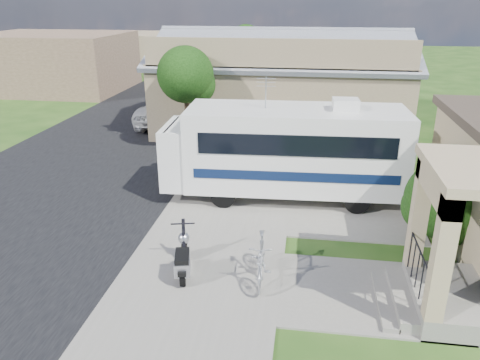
# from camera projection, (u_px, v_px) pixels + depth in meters

# --- Properties ---
(ground) EXTENTS (120.00, 120.00, 0.00)m
(ground) POSITION_uv_depth(u_px,v_px,m) (245.00, 262.00, 12.20)
(ground) COLOR #1B3F11
(street_slab) EXTENTS (9.00, 80.00, 0.02)m
(street_slab) POSITION_uv_depth(u_px,v_px,m) (119.00, 141.00, 22.42)
(street_slab) COLOR black
(street_slab) RESTS_ON ground
(sidewalk_slab) EXTENTS (4.00, 80.00, 0.06)m
(sidewalk_slab) POSITION_uv_depth(u_px,v_px,m) (253.00, 146.00, 21.53)
(sidewalk_slab) COLOR slate
(sidewalk_slab) RESTS_ON ground
(driveway_slab) EXTENTS (7.00, 6.00, 0.05)m
(driveway_slab) POSITION_uv_depth(u_px,v_px,m) (306.00, 196.00, 16.13)
(driveway_slab) COLOR slate
(driveway_slab) RESTS_ON ground
(walk_slab) EXTENTS (4.00, 3.00, 0.05)m
(walk_slab) POSITION_uv_depth(u_px,v_px,m) (367.00, 294.00, 10.86)
(walk_slab) COLOR slate
(walk_slab) RESTS_ON ground
(warehouse) EXTENTS (12.50, 8.40, 5.04)m
(warehouse) POSITION_uv_depth(u_px,v_px,m) (282.00, 88.00, 24.32)
(warehouse) COLOR #7F684F
(warehouse) RESTS_ON ground
(distant_bldg_far) EXTENTS (10.00, 8.00, 4.00)m
(distant_bldg_far) POSITION_uv_depth(u_px,v_px,m) (55.00, 62.00, 34.03)
(distant_bldg_far) COLOR brown
(distant_bldg_far) RESTS_ON ground
(distant_bldg_near) EXTENTS (8.00, 7.00, 3.20)m
(distant_bldg_near) POSITION_uv_depth(u_px,v_px,m) (139.00, 50.00, 44.95)
(distant_bldg_near) COLOR #7F684F
(distant_bldg_near) RESTS_ON ground
(street_tree_a) EXTENTS (2.44, 2.40, 4.58)m
(street_tree_a) POSITION_uv_depth(u_px,v_px,m) (188.00, 77.00, 19.84)
(street_tree_a) COLOR black
(street_tree_a) RESTS_ON ground
(street_tree_b) EXTENTS (2.44, 2.40, 4.73)m
(street_tree_b) POSITION_uv_depth(u_px,v_px,m) (228.00, 49.00, 28.99)
(street_tree_b) COLOR black
(street_tree_b) RESTS_ON ground
(street_tree_c) EXTENTS (2.44, 2.40, 4.42)m
(street_tree_c) POSITION_uv_depth(u_px,v_px,m) (247.00, 41.00, 37.38)
(street_tree_c) COLOR black
(street_tree_c) RESTS_ON ground
(motorhome) EXTENTS (8.01, 2.86, 4.06)m
(motorhome) POSITION_uv_depth(u_px,v_px,m) (286.00, 149.00, 15.52)
(motorhome) COLOR silver
(motorhome) RESTS_ON ground
(shrub) EXTENTS (2.39, 2.28, 2.94)m
(shrub) POSITION_uv_depth(u_px,v_px,m) (449.00, 196.00, 12.46)
(shrub) COLOR black
(shrub) RESTS_ON ground
(scooter) EXTENTS (0.75, 1.72, 1.14)m
(scooter) POSITION_uv_depth(u_px,v_px,m) (183.00, 258.00, 11.42)
(scooter) COLOR black
(scooter) RESTS_ON ground
(bicycle) EXTENTS (0.64, 1.91, 1.13)m
(bicycle) POSITION_uv_depth(u_px,v_px,m) (261.00, 261.00, 11.17)
(bicycle) COLOR #A4A4AB
(bicycle) RESTS_ON ground
(pickup_truck) EXTENTS (2.94, 5.99, 1.64)m
(pickup_truck) POSITION_uv_depth(u_px,v_px,m) (174.00, 109.00, 25.19)
(pickup_truck) COLOR beige
(pickup_truck) RESTS_ON ground
(van) EXTENTS (2.50, 5.79, 1.66)m
(van) POSITION_uv_depth(u_px,v_px,m) (188.00, 86.00, 31.59)
(van) COLOR beige
(van) RESTS_ON ground
(garden_hose) EXTENTS (0.35, 0.35, 0.16)m
(garden_hose) POSITION_uv_depth(u_px,v_px,m) (395.00, 279.00, 11.34)
(garden_hose) COLOR #166E23
(garden_hose) RESTS_ON ground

